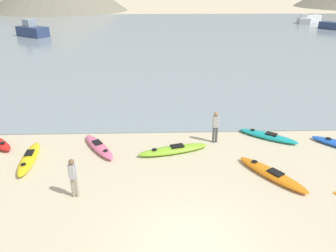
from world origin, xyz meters
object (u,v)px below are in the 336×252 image
at_px(kayak_on_sand_0, 99,147).
at_px(moored_boat_3, 331,25).
at_px(moored_boat_0, 32,31).
at_px(moored_boat_2, 311,19).
at_px(kayak_on_sand_4, 29,158).
at_px(moored_boat_1, 303,20).
at_px(person_near_foreground, 73,176).
at_px(person_near_waterline, 216,125).
at_px(kayak_on_sand_6, 272,174).
at_px(kayak_on_sand_1, 174,150).
at_px(kayak_on_sand_3, 268,136).

height_order(kayak_on_sand_0, moored_boat_3, moored_boat_3).
distance_m(moored_boat_0, moored_boat_2, 51.69).
distance_m(kayak_on_sand_4, moored_boat_3, 56.20).
relative_size(moored_boat_1, moored_boat_3, 0.96).
height_order(person_near_foreground, person_near_waterline, person_near_waterline).
xyz_separation_m(person_near_foreground, moored_boat_1, (31.22, 54.31, -0.25)).
relative_size(kayak_on_sand_4, moored_boat_0, 0.59).
bearing_deg(moored_boat_1, kayak_on_sand_6, -113.72).
relative_size(kayak_on_sand_0, kayak_on_sand_1, 0.82).
bearing_deg(kayak_on_sand_1, kayak_on_sand_3, 15.36).
distance_m(person_near_waterline, moored_boat_3, 49.77).
xyz_separation_m(kayak_on_sand_4, kayak_on_sand_6, (10.52, -1.59, -0.03)).
bearing_deg(person_near_waterline, moored_boat_1, 63.19).
bearing_deg(moored_boat_0, moored_boat_2, 19.20).
bearing_deg(kayak_on_sand_4, kayak_on_sand_1, 5.77).
bearing_deg(kayak_on_sand_0, kayak_on_sand_6, -19.58).
bearing_deg(kayak_on_sand_6, person_near_foreground, -172.00).
xyz_separation_m(kayak_on_sand_0, kayak_on_sand_3, (8.56, 0.92, -0.01)).
relative_size(kayak_on_sand_0, person_near_waterline, 1.74).
xyz_separation_m(kayak_on_sand_3, person_near_foreground, (-8.83, -4.72, 0.78)).
xyz_separation_m(kayak_on_sand_1, kayak_on_sand_4, (-6.55, -0.66, 0.03)).
xyz_separation_m(moored_boat_0, moored_boat_3, (47.76, 6.77, -0.26)).
height_order(kayak_on_sand_1, person_near_foreground, person_near_foreground).
relative_size(kayak_on_sand_0, moored_boat_3, 0.75).
xyz_separation_m(kayak_on_sand_3, moored_boat_1, (22.39, 49.59, 0.53)).
height_order(person_near_foreground, moored_boat_2, person_near_foreground).
bearing_deg(moored_boat_0, kayak_on_sand_6, -59.20).
bearing_deg(kayak_on_sand_1, moored_boat_3, 56.28).
bearing_deg(kayak_on_sand_6, moored_boat_3, 61.34).
distance_m(kayak_on_sand_0, kayak_on_sand_3, 8.61).
xyz_separation_m(kayak_on_sand_0, kayak_on_sand_6, (7.58, -2.70, -0.00)).
bearing_deg(kayak_on_sand_3, kayak_on_sand_4, -170.02).
xyz_separation_m(person_near_waterline, moored_boat_3, (26.63, 42.04, -0.31)).
relative_size(kayak_on_sand_4, kayak_on_sand_6, 0.96).
distance_m(kayak_on_sand_1, moored_boat_1, 57.83).
bearing_deg(kayak_on_sand_1, person_near_waterline, 25.90).
bearing_deg(moored_boat_2, kayak_on_sand_6, -114.93).
bearing_deg(moored_boat_0, kayak_on_sand_3, -55.55).
relative_size(kayak_on_sand_3, moored_boat_1, 0.78).
xyz_separation_m(kayak_on_sand_6, moored_boat_0, (-22.98, 38.56, 0.75)).
bearing_deg(kayak_on_sand_4, kayak_on_sand_6, -8.62).
bearing_deg(moored_boat_3, kayak_on_sand_3, -119.70).
height_order(kayak_on_sand_4, kayak_on_sand_6, kayak_on_sand_4).
bearing_deg(person_near_foreground, kayak_on_sand_1, 40.93).
relative_size(person_near_foreground, person_near_waterline, 0.97).
relative_size(moored_boat_0, moored_boat_2, 1.08).
distance_m(kayak_on_sand_1, moored_boat_3, 51.79).
bearing_deg(kayak_on_sand_6, kayak_on_sand_4, 171.38).
height_order(person_near_foreground, moored_boat_3, person_near_foreground).
bearing_deg(kayak_on_sand_1, moored_boat_2, 60.79).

